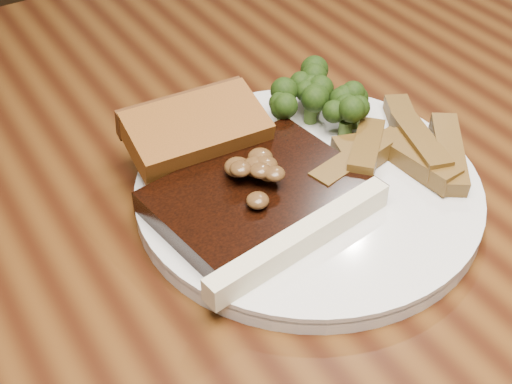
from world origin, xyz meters
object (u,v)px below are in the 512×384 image
Objects in this scene: potato_wedges at (393,152)px; plate at (308,192)px; steak at (261,200)px; dining_table at (233,296)px; garlic_bread at (198,150)px.

plate is at bearing 171.12° from potato_wedges.
plate is at bearing -2.15° from steak.
steak is at bearing 176.74° from potato_wedges.
plate is at bearing -11.14° from dining_table.
plate is 2.49× the size of garlic_bread.
dining_table is 0.18m from potato_wedges.
garlic_bread and potato_wedges have the same top height.
potato_wedges is at bearing -28.85° from garlic_bread.
potato_wedges reaches higher than steak.
dining_table is at bearing 170.08° from potato_wedges.
steak is at bearing -45.27° from dining_table.
dining_table is at bearing 126.77° from steak.
dining_table is 0.12m from steak.
steak is 1.48× the size of potato_wedges.
garlic_bread reaches higher than plate.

